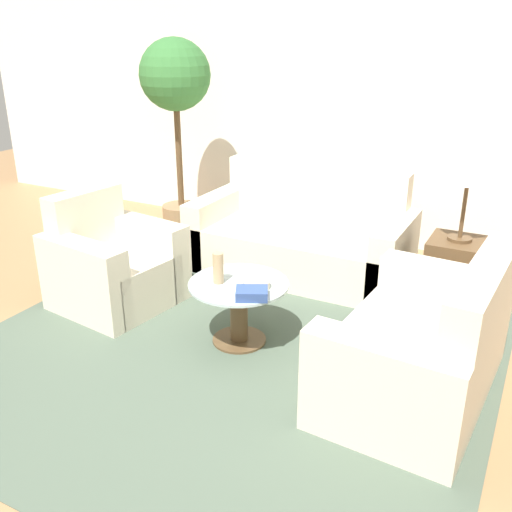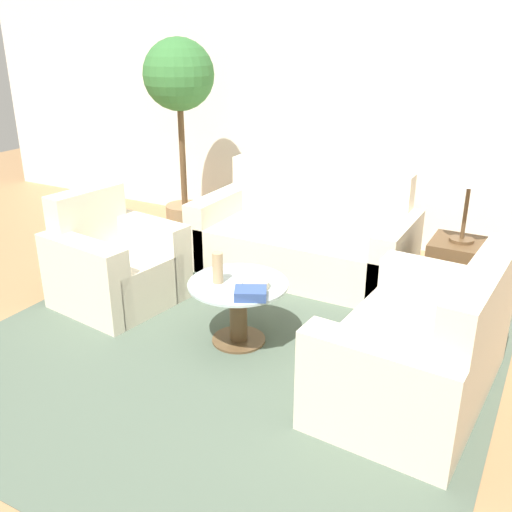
% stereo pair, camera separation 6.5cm
% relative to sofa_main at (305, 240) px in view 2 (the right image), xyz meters
% --- Properties ---
extents(ground_plane, '(14.00, 14.00, 0.00)m').
position_rel_sofa_main_xyz_m(ground_plane, '(0.22, -1.93, -0.29)').
color(ground_plane, '#9E754C').
extents(wall_back, '(10.00, 0.06, 2.60)m').
position_rel_sofa_main_xyz_m(wall_back, '(0.22, 1.03, 1.01)').
color(wall_back, white).
rests_on(wall_back, ground_plane).
extents(rug, '(3.39, 3.56, 0.01)m').
position_rel_sofa_main_xyz_m(rug, '(0.12, -1.37, -0.28)').
color(rug, '#4C5B4C').
rests_on(rug, ground_plane).
extents(sofa_main, '(1.87, 0.87, 0.91)m').
position_rel_sofa_main_xyz_m(sofa_main, '(0.00, 0.00, 0.00)').
color(sofa_main, beige).
rests_on(sofa_main, ground_plane).
extents(armchair, '(0.90, 0.93, 0.87)m').
position_rel_sofa_main_xyz_m(armchair, '(-1.07, -1.28, 0.00)').
color(armchair, beige).
rests_on(armchair, ground_plane).
extents(loveseat, '(0.91, 1.40, 0.89)m').
position_rel_sofa_main_xyz_m(loveseat, '(1.39, -1.40, 0.00)').
color(loveseat, beige).
rests_on(loveseat, ground_plane).
extents(coffee_table, '(0.68, 0.68, 0.45)m').
position_rel_sofa_main_xyz_m(coffee_table, '(0.12, -1.37, 0.00)').
color(coffee_table, brown).
rests_on(coffee_table, ground_plane).
extents(side_table, '(0.42, 0.42, 0.55)m').
position_rel_sofa_main_xyz_m(side_table, '(1.32, -0.12, -0.01)').
color(side_table, brown).
rests_on(side_table, ground_plane).
extents(table_lamp, '(0.38, 0.38, 0.68)m').
position_rel_sofa_main_xyz_m(table_lamp, '(1.32, -0.12, 0.81)').
color(table_lamp, brown).
rests_on(table_lamp, side_table).
extents(potted_plant, '(0.67, 0.67, 1.96)m').
position_rel_sofa_main_xyz_m(potted_plant, '(-1.43, 0.19, 1.11)').
color(potted_plant, '#93704C').
rests_on(potted_plant, ground_plane).
extents(vase, '(0.07, 0.07, 0.21)m').
position_rel_sofa_main_xyz_m(vase, '(-0.00, -1.43, 0.27)').
color(vase, tan).
rests_on(vase, coffee_table).
extents(bowl, '(0.18, 0.18, 0.05)m').
position_rel_sofa_main_xyz_m(bowl, '(0.26, -1.38, 0.19)').
color(bowl, beige).
rests_on(bowl, coffee_table).
extents(book_stack, '(0.25, 0.23, 0.06)m').
position_rel_sofa_main_xyz_m(book_stack, '(0.31, -1.53, 0.19)').
color(book_stack, '#334C8C').
rests_on(book_stack, coffee_table).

